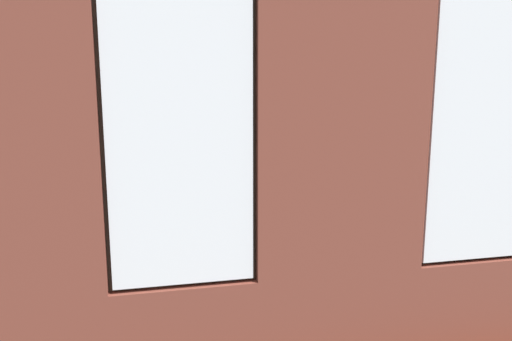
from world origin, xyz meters
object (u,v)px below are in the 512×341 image
(cup_ceramic, at_px, (235,215))
(media_console, at_px, (22,238))
(potted_plant_beside_window_right, at_px, (23,283))
(couch_left, at_px, (461,222))
(potted_plant_foreground_right, at_px, (66,187))
(table_plant_small, at_px, (256,201))
(potted_plant_between_couches, at_px, (462,237))
(potted_plant_corner_near_left, at_px, (385,152))
(potted_plant_near_tv, at_px, (53,225))
(remote_gray, at_px, (224,215))
(potted_plant_mid_room_small, at_px, (270,200))
(candle_jar, at_px, (186,216))
(papasan_chair, at_px, (242,185))
(tv_flatscreen, at_px, (18,193))
(couch_by_window, at_px, (324,286))
(coffee_table, at_px, (224,221))

(cup_ceramic, bearing_deg, media_console, -10.60)
(potted_plant_beside_window_right, bearing_deg, couch_left, -161.84)
(couch_left, height_order, potted_plant_foreground_right, couch_left)
(cup_ceramic, bearing_deg, table_plant_small, -143.67)
(potted_plant_between_couches, xyz_separation_m, potted_plant_corner_near_left, (-1.17, -3.90, 0.20))
(cup_ceramic, xyz_separation_m, potted_plant_near_tv, (1.98, 0.51, 0.15))
(remote_gray, height_order, potted_plant_near_tv, potted_plant_near_tv)
(media_console, bearing_deg, potted_plant_mid_room_small, -166.38)
(candle_jar, height_order, potted_plant_between_couches, potted_plant_between_couches)
(potted_plant_between_couches, bearing_deg, potted_plant_foreground_right, -43.42)
(couch_left, bearing_deg, papasan_chair, -137.63)
(couch_left, xyz_separation_m, potted_plant_near_tv, (4.83, 0.15, 0.31))
(tv_flatscreen, bearing_deg, candle_jar, 166.20)
(potted_plant_near_tv, bearing_deg, media_console, -60.77)
(potted_plant_between_couches, distance_m, potted_plant_foreground_right, 5.61)
(couch_left, bearing_deg, candle_jar, -100.76)
(potted_plant_foreground_right, distance_m, potted_plant_mid_room_small, 3.10)
(remote_gray, distance_m, potted_plant_beside_window_right, 2.75)
(couch_by_window, height_order, coffee_table, couch_by_window)
(table_plant_small, bearing_deg, couch_by_window, 94.19)
(remote_gray, relative_size, potted_plant_mid_room_small, 0.33)
(cup_ceramic, relative_size, potted_plant_near_tv, 0.09)
(remote_gray, bearing_deg, potted_plant_foreground_right, 45.87)
(couch_left, xyz_separation_m, coffee_table, (2.97, -0.47, 0.07))
(candle_jar, height_order, papasan_chair, papasan_chair)
(papasan_chair, distance_m, potted_plant_corner_near_left, 2.61)
(potted_plant_near_tv, bearing_deg, candle_jar, -159.84)
(potted_plant_foreground_right, bearing_deg, candle_jar, 128.55)
(media_console, distance_m, papasan_chair, 3.30)
(cup_ceramic, distance_m, potted_plant_between_couches, 2.58)
(couch_by_window, bearing_deg, table_plant_small, -85.81)
(couch_left, distance_m, potted_plant_foreground_right, 5.63)
(potted_plant_foreground_right, bearing_deg, potted_plant_mid_room_small, 165.32)
(cup_ceramic, bearing_deg, couch_by_window, 104.20)
(potted_plant_near_tv, bearing_deg, potted_plant_corner_near_left, -152.43)
(table_plant_small, xyz_separation_m, potted_plant_mid_room_small, (-0.45, -1.04, -0.26))
(couch_by_window, xyz_separation_m, potted_plant_near_tv, (2.45, -1.34, 0.31))
(papasan_chair, relative_size, potted_plant_mid_room_small, 2.17)
(candle_jar, height_order, potted_plant_corner_near_left, potted_plant_corner_near_left)
(table_plant_small, xyz_separation_m, potted_plant_between_couches, (-1.53, 2.03, 0.08))
(media_console, xyz_separation_m, potted_plant_beside_window_right, (-0.57, 2.41, 0.38))
(potted_plant_between_couches, relative_size, potted_plant_corner_near_left, 0.76)
(coffee_table, height_order, potted_plant_foreground_right, potted_plant_foreground_right)
(coffee_table, height_order, potted_plant_between_couches, potted_plant_between_couches)
(coffee_table, relative_size, potted_plant_between_couches, 1.54)
(cup_ceramic, xyz_separation_m, papasan_chair, (-0.44, -1.87, -0.05))
(potted_plant_beside_window_right, height_order, potted_plant_mid_room_small, potted_plant_beside_window_right)
(papasan_chair, relative_size, potted_plant_beside_window_right, 0.94)
(coffee_table, distance_m, papasan_chair, 1.86)
(cup_ceramic, height_order, table_plant_small, table_plant_small)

